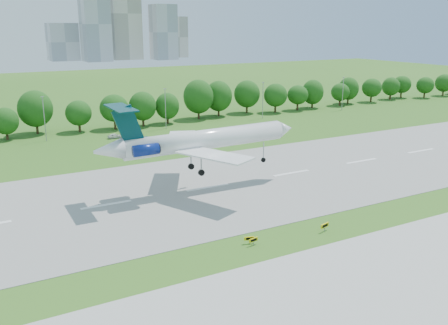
% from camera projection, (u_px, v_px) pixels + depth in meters
% --- Properties ---
extents(ground, '(600.00, 600.00, 0.00)m').
position_uv_depth(ground, '(283.00, 233.00, 75.63)').
color(ground, '#255516').
rests_on(ground, ground).
extents(runway, '(400.00, 45.00, 0.08)m').
position_uv_depth(runway, '(208.00, 188.00, 96.69)').
color(runway, gray).
rests_on(runway, ground).
extents(taxiway, '(400.00, 23.00, 0.08)m').
position_uv_depth(taxiway, '(370.00, 285.00, 60.44)').
color(taxiway, '#ADADA8').
rests_on(taxiway, ground).
extents(tree_line, '(288.40, 8.40, 10.40)m').
position_uv_depth(tree_line, '(107.00, 108.00, 151.54)').
color(tree_line, '#382314').
rests_on(tree_line, ground).
extents(light_poles, '(175.90, 0.25, 12.19)m').
position_uv_depth(light_poles, '(108.00, 113.00, 141.90)').
color(light_poles, gray).
rests_on(light_poles, ground).
extents(skyline, '(127.00, 52.00, 80.00)m').
position_uv_depth(skyline, '(120.00, 25.00, 443.59)').
color(skyline, '#B2B2B7').
rests_on(skyline, ground).
extents(airliner, '(40.79, 29.81, 13.95)m').
position_uv_depth(airliner, '(196.00, 140.00, 93.08)').
color(airliner, white).
rests_on(airliner, ground).
extents(taxi_sign_left, '(1.55, 0.44, 1.09)m').
position_uv_depth(taxi_sign_left, '(254.00, 240.00, 71.32)').
color(taxi_sign_left, gray).
rests_on(taxi_sign_left, ground).
extents(taxi_sign_centre, '(1.51, 0.58, 1.07)m').
position_uv_depth(taxi_sign_centre, '(249.00, 239.00, 71.83)').
color(taxi_sign_centre, gray).
rests_on(taxi_sign_centre, ground).
extents(taxi_sign_right, '(1.82, 0.68, 1.29)m').
position_uv_depth(taxi_sign_right, '(325.00, 226.00, 76.06)').
color(taxi_sign_right, gray).
rests_on(taxi_sign_right, ground).
extents(service_vehicle_b, '(4.04, 1.72, 1.36)m').
position_uv_depth(service_vehicle_b, '(115.00, 136.00, 138.57)').
color(service_vehicle_b, silver).
rests_on(service_vehicle_b, ground).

